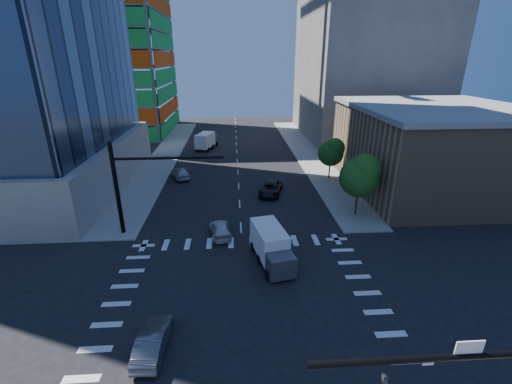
{
  "coord_description": "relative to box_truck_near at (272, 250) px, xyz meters",
  "views": [
    {
      "loc": [
        -0.5,
        -18.97,
        16.12
      ],
      "look_at": [
        1.28,
        8.0,
        5.42
      ],
      "focal_mm": 24.0,
      "sensor_mm": 36.0,
      "label": 1
    }
  ],
  "objects": [
    {
      "name": "ground",
      "position": [
        -2.46,
        -5.36,
        -1.28
      ],
      "size": [
        160.0,
        160.0,
        0.0
      ],
      "primitive_type": "plane",
      "color": "black",
      "rests_on": "ground"
    },
    {
      "name": "bg_building_ne",
      "position": [
        24.54,
        49.64,
        12.72
      ],
      "size": [
        24.0,
        30.0,
        28.0
      ],
      "primitive_type": "cube",
      "color": "#665F5C",
      "rests_on": "ground"
    },
    {
      "name": "signal_mast_nw",
      "position": [
        -12.46,
        6.14,
        4.21
      ],
      "size": [
        10.2,
        0.4,
        9.0
      ],
      "color": "black",
      "rests_on": "sidewalk_nw"
    },
    {
      "name": "sidewalk_ne",
      "position": [
        10.04,
        34.64,
        -1.21
      ],
      "size": [
        5.0,
        60.0,
        0.15
      ],
      "primitive_type": "cube",
      "color": "gray",
      "rests_on": "ground"
    },
    {
      "name": "car_sb_near",
      "position": [
        -4.48,
        5.21,
        -0.66
      ],
      "size": [
        2.43,
        4.55,
        1.26
      ],
      "primitive_type": "imported",
      "rotation": [
        0.0,
        0.0,
        3.3
      ],
      "color": "silver",
      "rests_on": "ground"
    },
    {
      "name": "box_truck_far",
      "position": [
        -7.97,
        39.29,
        0.06
      ],
      "size": [
        4.08,
        6.24,
        3.03
      ],
      "rotation": [
        0.0,
        0.0,
        2.84
      ],
      "color": "black",
      "rests_on": "ground"
    },
    {
      "name": "car_nb_far",
      "position": [
        1.52,
        15.53,
        -0.55
      ],
      "size": [
        3.75,
        5.71,
        1.46
      ],
      "primitive_type": "imported",
      "rotation": [
        0.0,
        0.0,
        -0.27
      ],
      "color": "black",
      "rests_on": "ground"
    },
    {
      "name": "box_truck_near",
      "position": [
        0.0,
        0.0,
        0.0
      ],
      "size": [
        3.43,
        5.89,
        2.9
      ],
      "rotation": [
        0.0,
        0.0,
        0.2
      ],
      "color": "black",
      "rests_on": "ground"
    },
    {
      "name": "tree_north",
      "position": [
        10.47,
        20.54,
        2.7
      ],
      "size": [
        3.54,
        3.52,
        5.78
      ],
      "color": "#382316",
      "rests_on": "sidewalk_ne"
    },
    {
      "name": "car_sb_cross",
      "position": [
        -7.96,
        -8.63,
        -0.57
      ],
      "size": [
        1.72,
        4.4,
        1.43
      ],
      "primitive_type": "imported",
      "rotation": [
        0.0,
        0.0,
        3.09
      ],
      "color": "#535358",
      "rests_on": "ground"
    },
    {
      "name": "sidewalk_nw",
      "position": [
        -14.96,
        34.64,
        -1.21
      ],
      "size": [
        5.0,
        60.0,
        0.15
      ],
      "primitive_type": "cube",
      "color": "gray",
      "rests_on": "ground"
    },
    {
      "name": "tree_south",
      "position": [
        10.17,
        8.54,
        3.4
      ],
      "size": [
        4.16,
        4.16,
        6.82
      ],
      "color": "#382316",
      "rests_on": "sidewalk_ne"
    },
    {
      "name": "road_markings",
      "position": [
        -2.46,
        -5.36,
        -1.28
      ],
      "size": [
        20.0,
        20.0,
        0.01
      ],
      "primitive_type": "cube",
      "color": "silver",
      "rests_on": "ground"
    },
    {
      "name": "commercial_building",
      "position": [
        22.54,
        16.64,
        4.03
      ],
      "size": [
        20.5,
        22.5,
        10.6
      ],
      "color": "#927355",
      "rests_on": "ground"
    },
    {
      "name": "car_sb_mid",
      "position": [
        -10.67,
        22.35,
        -0.5
      ],
      "size": [
        3.52,
        4.95,
        1.56
      ],
      "primitive_type": "imported",
      "rotation": [
        0.0,
        0.0,
        3.55
      ],
      "color": "#AAABB2",
      "rests_on": "ground"
    },
    {
      "name": "construction_building",
      "position": [
        -29.87,
        56.57,
        23.33
      ],
      "size": [
        25.16,
        34.5,
        70.6
      ],
      "color": "slate",
      "rests_on": "ground"
    }
  ]
}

